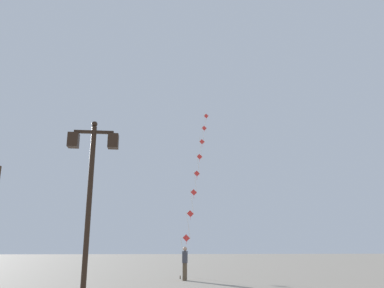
% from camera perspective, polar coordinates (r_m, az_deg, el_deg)
% --- Properties ---
extents(ground_plane, '(160.00, 160.00, 0.00)m').
position_cam_1_polar(ground_plane, '(20.62, -6.23, -19.74)').
color(ground_plane, gray).
extents(twin_lantern_lamp_post, '(1.35, 0.28, 5.07)m').
position_cam_1_polar(twin_lantern_lamp_post, '(10.60, -14.86, -4.79)').
color(twin_lantern_lamp_post, black).
rests_on(twin_lantern_lamp_post, ground_plane).
extents(kite_train, '(3.22, 10.34, 13.33)m').
position_cam_1_polar(kite_train, '(28.08, 0.75, -4.27)').
color(kite_train, brown).
rests_on(kite_train, ground_plane).
extents(kite_flyer, '(0.32, 0.63, 1.71)m').
position_cam_1_polar(kite_flyer, '(21.11, -1.06, -17.26)').
color(kite_flyer, brown).
rests_on(kite_flyer, ground_plane).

